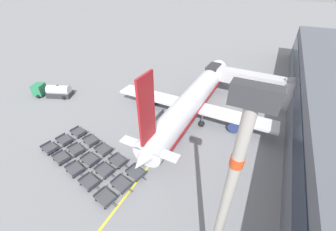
{
  "coord_description": "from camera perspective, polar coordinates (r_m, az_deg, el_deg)",
  "views": [
    {
      "loc": [
        24.36,
        -31.78,
        22.76
      ],
      "look_at": [
        10.69,
        -4.84,
        2.02
      ],
      "focal_mm": 22.0,
      "sensor_mm": 36.0,
      "label": 1
    }
  ],
  "objects": [
    {
      "name": "ground_plane",
      "position": [
        46.05,
        -9.2,
        4.37
      ],
      "size": [
        500.0,
        500.0,
        0.0
      ],
      "primitive_type": "plane",
      "color": "gray"
    },
    {
      "name": "jet_bridge",
      "position": [
        48.16,
        24.21,
        7.89
      ],
      "size": [
        20.11,
        4.85,
        5.84
      ],
      "color": "silver",
      "rests_on": "ground_plane"
    },
    {
      "name": "airplane",
      "position": [
        39.14,
        6.81,
        4.28
      ],
      "size": [
        30.58,
        38.37,
        14.31
      ],
      "color": "silver",
      "rests_on": "ground_plane"
    },
    {
      "name": "fuel_tanker_primary",
      "position": [
        52.85,
        -28.96,
        5.92
      ],
      "size": [
        8.65,
        5.54,
        2.88
      ],
      "color": "#2D8C5B",
      "rests_on": "ground_plane"
    },
    {
      "name": "baggage_dolly_row_near_col_a",
      "position": [
        37.22,
        -29.91,
        -7.86
      ],
      "size": [
        3.22,
        2.15,
        0.92
      ],
      "color": "#424449",
      "rests_on": "ground_plane"
    },
    {
      "name": "baggage_dolly_row_near_col_b",
      "position": [
        34.67,
        -27.41,
        -10.37
      ],
      "size": [
        3.24,
        2.25,
        0.92
      ],
      "color": "#424449",
      "rests_on": "ground_plane"
    },
    {
      "name": "baggage_dolly_row_near_col_c",
      "position": [
        32.17,
        -24.37,
        -13.41
      ],
      "size": [
        3.24,
        2.3,
        0.92
      ],
      "color": "#424449",
      "rests_on": "ground_plane"
    },
    {
      "name": "baggage_dolly_row_near_col_d",
      "position": [
        29.91,
        -20.93,
        -16.86
      ],
      "size": [
        3.23,
        2.18,
        0.92
      ],
      "color": "#424449",
      "rests_on": "ground_plane"
    },
    {
      "name": "baggage_dolly_row_near_col_e",
      "position": [
        27.82,
        -16.91,
        -21.0
      ],
      "size": [
        3.23,
        2.18,
        0.92
      ],
      "color": "#424449",
      "rests_on": "ground_plane"
    },
    {
      "name": "baggage_dolly_row_mid_a_col_a",
      "position": [
        37.74,
        -26.71,
        -6.11
      ],
      "size": [
        3.22,
        2.11,
        0.92
      ],
      "color": "#424449",
      "rests_on": "ground_plane"
    },
    {
      "name": "baggage_dolly_row_mid_a_col_b",
      "position": [
        35.07,
        -24.02,
        -8.67
      ],
      "size": [
        3.24,
        2.32,
        0.92
      ],
      "color": "#424449",
      "rests_on": "ground_plane"
    },
    {
      "name": "baggage_dolly_row_mid_a_col_c",
      "position": [
        32.67,
        -20.7,
        -11.4
      ],
      "size": [
        3.22,
        2.13,
        0.92
      ],
      "color": "#424449",
      "rests_on": "ground_plane"
    },
    {
      "name": "baggage_dolly_row_mid_a_col_d",
      "position": [
        30.6,
        -17.11,
        -14.34
      ],
      "size": [
        3.22,
        2.15,
        0.92
      ],
      "color": "#424449",
      "rests_on": "ground_plane"
    },
    {
      "name": "baggage_dolly_row_mid_a_col_e",
      "position": [
        28.54,
        -12.68,
        -18.07
      ],
      "size": [
        3.23,
        2.17,
        0.92
      ],
      "color": "#424449",
      "rests_on": "ground_plane"
    },
    {
      "name": "baggage_dolly_row_mid_b_col_a",
      "position": [
        38.48,
        -23.52,
        -4.28
      ],
      "size": [
        3.22,
        2.14,
        0.92
      ],
      "color": "#424449",
      "rests_on": "ground_plane"
    },
    {
      "name": "baggage_dolly_row_mid_b_col_b",
      "position": [
        35.9,
        -20.56,
        -6.57
      ],
      "size": [
        3.24,
        2.32,
        0.92
      ],
      "color": "#424449",
      "rests_on": "ground_plane"
    },
    {
      "name": "baggage_dolly_row_mid_b_col_c",
      "position": [
        33.63,
        -17.39,
        -9.02
      ],
      "size": [
        3.22,
        2.15,
        0.92
      ],
      "color": "#424449",
      "rests_on": "ground_plane"
    },
    {
      "name": "baggage_dolly_row_mid_b_col_d",
      "position": [
        31.34,
        -13.6,
        -12.13
      ],
      "size": [
        3.23,
        2.2,
        0.92
      ],
      "color": "#424449",
      "rests_on": "ground_plane"
    },
    {
      "name": "baggage_dolly_row_mid_b_col_e",
      "position": [
        29.4,
        -8.85,
        -15.39
      ],
      "size": [
        3.24,
        2.24,
        0.92
      ],
      "color": "#424449",
      "rests_on": "ground_plane"
    },
    {
      "name": "apron_light_mast",
      "position": [
        14.37,
        15.34,
        -23.42
      ],
      "size": [
        2.0,
        0.72,
        19.24
      ],
      "color": "#ADA89E",
      "rests_on": "ground_plane"
    },
    {
      "name": "stand_guidance_stripe",
      "position": [
        35.18,
        0.97,
        -5.84
      ],
      "size": [
        0.47,
        35.47,
        0.01
      ],
      "color": "yellow",
      "rests_on": "ground_plane"
    }
  ]
}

